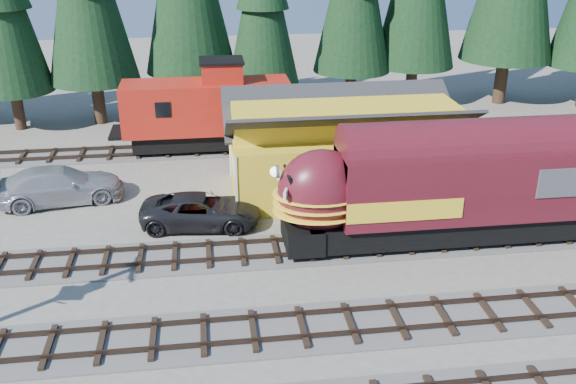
{
  "coord_description": "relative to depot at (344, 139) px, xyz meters",
  "views": [
    {
      "loc": [
        -7.31,
        -21.35,
        14.09
      ],
      "look_at": [
        -3.92,
        4.0,
        2.93
      ],
      "focal_mm": 40.0,
      "sensor_mm": 36.0,
      "label": 1
    }
  ],
  "objects": [
    {
      "name": "track_spur",
      "position": [
        -10.0,
        7.5,
        -2.9
      ],
      "size": [
        32.0,
        3.2,
        0.33
      ],
      "color": "#4C4947",
      "rests_on": "ground"
    },
    {
      "name": "caboose",
      "position": [
        -7.15,
        7.5,
        -0.29
      ],
      "size": [
        10.41,
        3.02,
        5.41
      ],
      "color": "black",
      "rests_on": "ground"
    },
    {
      "name": "ground",
      "position": [
        0.0,
        -10.5,
        -2.96
      ],
      "size": [
        120.0,
        120.0,
        0.0
      ],
      "primitive_type": "plane",
      "color": "#6B665B",
      "rests_on": "ground"
    },
    {
      "name": "depot",
      "position": [
        0.0,
        0.0,
        0.0
      ],
      "size": [
        12.8,
        7.0,
        5.3
      ],
      "color": "gold",
      "rests_on": "ground"
    },
    {
      "name": "locomotive",
      "position": [
        3.31,
        -6.5,
        -0.37
      ],
      "size": [
        16.37,
        3.25,
        4.45
      ],
      "color": "black",
      "rests_on": "ground"
    },
    {
      "name": "pickup_truck_a",
      "position": [
        -7.78,
        -3.38,
        -2.16
      ],
      "size": [
        6.05,
        3.3,
        1.61
      ],
      "primitive_type": "imported",
      "rotation": [
        0.0,
        0.0,
        1.46
      ],
      "color": "black",
      "rests_on": "ground"
    },
    {
      "name": "pickup_truck_b",
      "position": [
        -15.13,
        0.46,
        -2.01
      ],
      "size": [
        6.93,
        3.8,
        1.9
      ],
      "primitive_type": "imported",
      "rotation": [
        0.0,
        0.0,
        1.75
      ],
      "color": "#9EA0A6",
      "rests_on": "ground"
    },
    {
      "name": "track_siding",
      "position": [
        10.0,
        -6.5,
        -2.9
      ],
      "size": [
        68.0,
        3.2,
        0.33
      ],
      "color": "#4C4947",
      "rests_on": "ground"
    }
  ]
}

